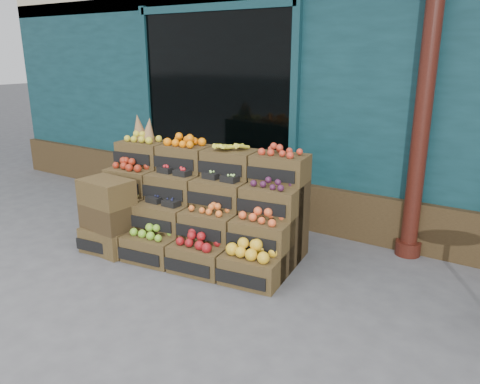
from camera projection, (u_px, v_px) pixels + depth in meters
The scene contains 5 objects.
ground at pixel (216, 301), 4.34m from camera, with size 60.00×60.00×0.00m, color #4D4D50.
shop_facade at pixel (397, 40), 7.73m from camera, with size 12.00×6.24×4.80m.
crate_display at pixel (197, 212), 5.36m from camera, with size 2.53×1.48×1.50m.
spare_crates at pixel (108, 216), 5.32m from camera, with size 0.59×0.42×0.86m.
shopkeeper at pixel (233, 131), 6.98m from camera, with size 0.79×0.52×2.17m, color #14461F.
Camera 1 is at (2.32, -3.10, 2.22)m, focal length 35.00 mm.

